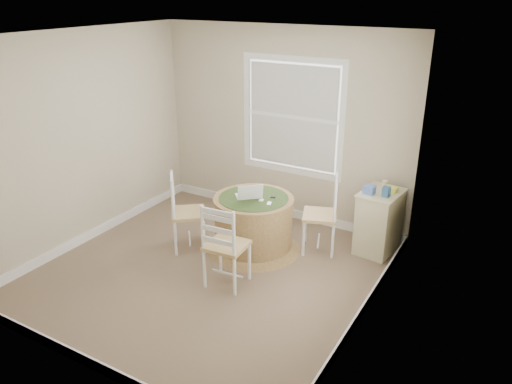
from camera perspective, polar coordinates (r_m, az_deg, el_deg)
The scene contains 14 objects.
room at distance 5.29m, azimuth -3.41°, elevation 3.34°, with size 3.64×3.64×2.64m.
round_table at distance 6.08m, azimuth -0.27°, elevation -3.37°, with size 1.15×1.15×0.69m.
chair_left at distance 6.14m, azimuth -7.75°, elevation -2.35°, with size 0.42×0.40×0.95m, color white, non-canonical shape.
chair_near at distance 5.35m, azimuth -3.37°, elevation -6.06°, with size 0.42×0.40×0.95m, color white, non-canonical shape.
chair_right at distance 6.07m, azimuth 7.31°, elevation -2.60°, with size 0.42×0.40×0.95m, color white, non-canonical shape.
laptop at distance 5.96m, azimuth -0.81°, elevation -0.36°, with size 0.40×0.40×0.21m.
mouse at distance 5.87m, azimuth 0.59°, elevation -0.95°, with size 0.05×0.09×0.03m, color white.
phone at distance 5.80m, azimuth 1.51°, elevation -1.35°, with size 0.04×0.09×0.02m, color #B7BABF.
keys at distance 5.96m, azimuth 1.98°, elevation -0.61°, with size 0.06×0.05×0.03m, color black.
corner_chest at distance 6.23m, azimuth 13.83°, elevation -3.30°, with size 0.49×0.63×0.78m.
tissue_box at distance 5.97m, azimuth 12.81°, elevation 0.26°, with size 0.12×0.12×0.10m, color #5272BC.
box_yellow at distance 6.10m, azimuth 15.17°, elevation 0.30°, with size 0.15×0.10×0.06m, color #E7E952.
box_blue at distance 5.93m, azimuth 14.67°, elevation 0.03°, with size 0.08×0.08×0.12m, color #2D5687.
cup_cream at distance 6.21m, azimuth 14.52°, elevation 0.90°, with size 0.07×0.07×0.09m, color beige.
Camera 1 is at (2.93, -4.00, 3.02)m, focal length 35.00 mm.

